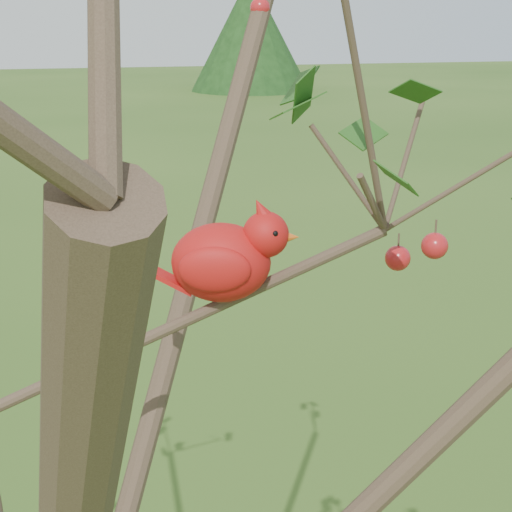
# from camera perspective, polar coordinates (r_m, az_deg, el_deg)

# --- Properties ---
(crabapple_tree) EXTENTS (2.35, 2.05, 2.95)m
(crabapple_tree) POSITION_cam_1_polar(r_m,az_deg,el_deg) (1.02, -17.16, -5.48)
(crabapple_tree) COLOR #3C2C20
(crabapple_tree) RESTS_ON ground
(cardinal) EXTENTS (0.23, 0.14, 0.17)m
(cardinal) POSITION_cam_1_polar(r_m,az_deg,el_deg) (1.11, -2.16, -0.17)
(cardinal) COLOR red
(cardinal) RESTS_ON ground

